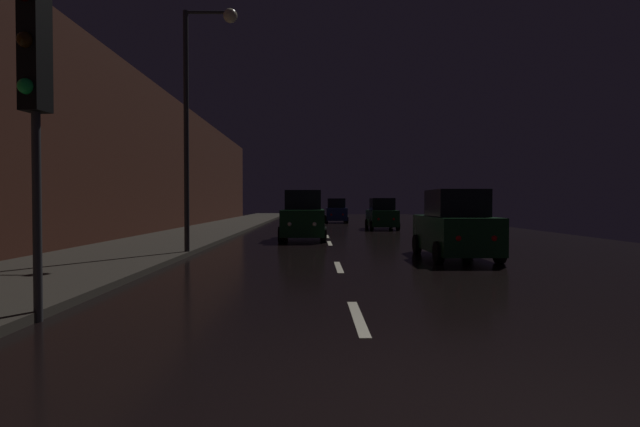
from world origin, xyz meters
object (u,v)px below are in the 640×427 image
(streetlamp_overhead, at_px, (200,94))
(car_approaching_headlights, at_px, (303,217))
(car_parked_right_near, at_px, (455,227))
(car_distant_taillights, at_px, (336,212))
(traffic_light_near_left, at_px, (34,71))
(car_parked_right_far, at_px, (382,215))

(streetlamp_overhead, relative_size, car_approaching_headlights, 1.74)
(car_parked_right_near, xyz_separation_m, car_distant_taillights, (-2.47, 26.15, -0.02))
(traffic_light_near_left, xyz_separation_m, car_parked_right_near, (8.26, 7.92, -2.59))
(car_distant_taillights, bearing_deg, traffic_light_near_left, 170.35)
(car_parked_right_near, relative_size, car_distant_taillights, 1.02)
(car_distant_taillights, bearing_deg, car_parked_right_near, -174.61)
(streetlamp_overhead, xyz_separation_m, car_parked_right_near, (7.92, -0.57, -4.15))
(car_approaching_headlights, distance_m, car_parked_right_near, 8.89)
(streetlamp_overhead, bearing_deg, car_approaching_headlights, 65.83)
(car_parked_right_far, bearing_deg, car_distant_taillights, 13.78)
(car_approaching_headlights, bearing_deg, streetlamp_overhead, -24.17)
(streetlamp_overhead, relative_size, car_parked_right_near, 1.88)
(car_parked_right_far, xyz_separation_m, car_parked_right_near, (-0.00, -16.09, 0.05))
(car_approaching_headlights, bearing_deg, car_parked_right_near, 32.83)
(streetlamp_overhead, bearing_deg, traffic_light_near_left, -92.28)
(traffic_light_near_left, xyz_separation_m, car_distant_taillights, (5.79, 34.06, -2.61))
(car_parked_right_far, bearing_deg, traffic_light_near_left, 161.01)
(traffic_light_near_left, height_order, car_parked_right_near, traffic_light_near_left)
(car_parked_right_near, bearing_deg, streetlamp_overhead, 85.87)
(streetlamp_overhead, bearing_deg, car_parked_right_near, -4.13)
(car_parked_right_far, relative_size, car_parked_right_near, 0.95)
(traffic_light_near_left, height_order, car_parked_right_far, traffic_light_near_left)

